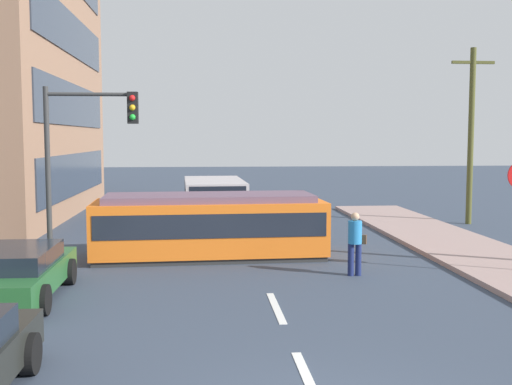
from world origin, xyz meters
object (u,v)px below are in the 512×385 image
Objects in this scene: city_bus at (214,197)px; parked_sedan_mid at (16,272)px; pedestrian_crossing at (355,240)px; streetcar_tram at (210,225)px; traffic_light_mast at (84,144)px; utility_pole_mid at (471,133)px.

parked_sedan_mid is at bearing -109.79° from city_bus.
parked_sedan_mid is at bearing -167.93° from pedestrian_crossing.
streetcar_tram is at bearing 46.50° from parked_sedan_mid.
traffic_light_mast is (1.04, 2.83, 2.83)m from parked_sedan_mid.
pedestrian_crossing is at bearing -127.94° from utility_pole_mid.
utility_pole_mid is (10.93, 6.32, 2.83)m from streetcar_tram.
city_bus is 11.79m from pedestrian_crossing.
streetcar_tram reaches higher than city_bus.
streetcar_tram is 4.18× the size of pedestrian_crossing.
pedestrian_crossing is 7.61m from traffic_light_mast.
parked_sedan_mid is (-4.37, -4.61, -0.36)m from streetcar_tram.
streetcar_tram is 4.73m from pedestrian_crossing.
city_bus is 11.18m from utility_pole_mid.
utility_pole_mid is (14.26, 8.09, 0.37)m from traffic_light_mast.
city_bus is 3.36× the size of pedestrian_crossing.
pedestrian_crossing is at bearing -37.33° from streetcar_tram.
utility_pole_mid is (7.16, 9.19, 2.88)m from pedestrian_crossing.
streetcar_tram is 12.94m from utility_pole_mid.
pedestrian_crossing is (3.76, -2.87, -0.04)m from streetcar_tram.
streetcar_tram is at bearing 28.03° from traffic_light_mast.
streetcar_tram is 0.96× the size of utility_pole_mid.
streetcar_tram is at bearing -92.11° from city_bus.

